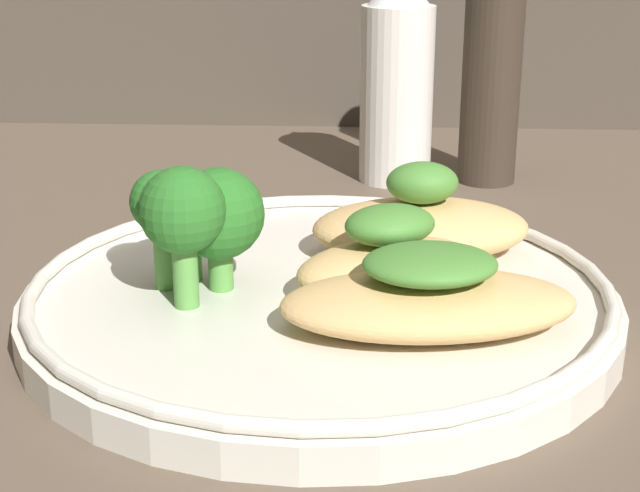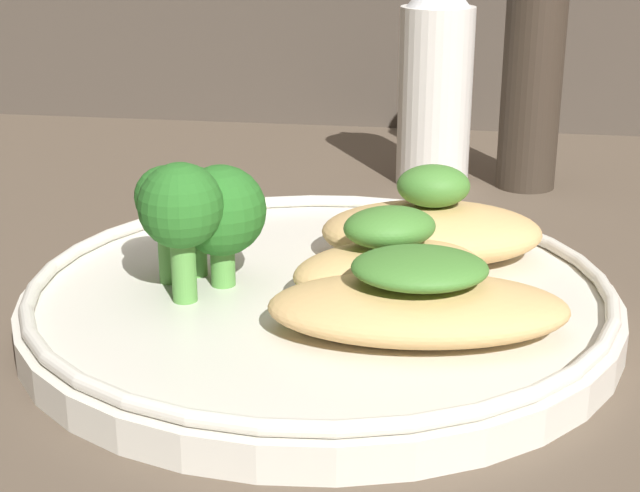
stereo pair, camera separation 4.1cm
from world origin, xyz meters
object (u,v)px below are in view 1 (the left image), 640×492
Objects in this scene: broccoli_bunch at (195,212)px; sauce_bottle at (397,80)px; pepper_grinder at (492,61)px; plate at (320,299)px.

sauce_bottle is at bearing 68.83° from broccoli_bunch.
pepper_grinder is at bearing 57.24° from broccoli_bunch.
plate is 1.89× the size of sauce_bottle.
plate is at bearing -99.26° from sauce_bottle.
pepper_grinder is (14.58, 22.66, 2.76)cm from broccoli_bunch.
broccoli_bunch is at bearing -176.68° from plate.
plate is 1.52× the size of pepper_grinder.
pepper_grinder is (5.81, 0.00, 1.27)cm from sauce_bottle.
broccoli_bunch is 27.09cm from pepper_grinder.
plate is 23.29cm from sauce_bottle.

